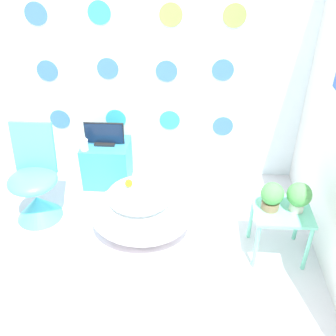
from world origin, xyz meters
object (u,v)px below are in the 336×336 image
chair (36,192)px  bathtub (141,213)px  tv (104,135)px  potted_plant_right (299,196)px  vase (84,145)px  potted_plant_left (272,196)px

chair → bathtub: bearing=-10.8°
tv → potted_plant_right: 1.92m
bathtub → vase: 0.94m
vase → tv: bearing=35.6°
chair → vase: size_ratio=6.51×
tv → vase: size_ratio=2.87×
vase → potted_plant_right: 2.02m
bathtub → chair: bearing=169.2°
bathtub → chair: (-0.98, 0.19, 0.05)m
bathtub → chair: 0.99m
tv → vase: bearing=-144.4°
tv → bathtub: bearing=-60.3°
potted_plant_left → tv: bearing=148.0°
bathtub → tv: tv is taller
bathtub → potted_plant_right: (1.24, -0.16, 0.37)m
tv → potted_plant_right: (1.68, -0.93, 0.04)m
bathtub → potted_plant_right: potted_plant_right is taller
bathtub → potted_plant_right: 1.30m
chair → potted_plant_right: size_ratio=3.65×
bathtub → tv: (-0.44, 0.77, 0.33)m
potted_plant_right → bathtub: bearing=172.8°
chair → vase: chair is taller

